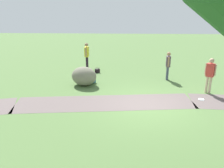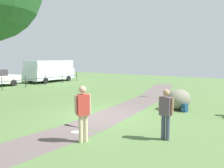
{
  "view_description": "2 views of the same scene",
  "coord_description": "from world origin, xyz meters",
  "views": [
    {
      "loc": [
        1.29,
        9.55,
        4.36
      ],
      "look_at": [
        1.63,
        0.33,
        1.1
      ],
      "focal_mm": 37.81,
      "sensor_mm": 36.0,
      "label": 1
    },
    {
      "loc": [
        -8.54,
        -6.37,
        2.63
      ],
      "look_at": [
        2.0,
        0.73,
        1.21
      ],
      "focal_mm": 38.1,
      "sensor_mm": 36.0,
      "label": 2
    }
  ],
  "objects": [
    {
      "name": "lawn_boulder",
      "position": [
        3.25,
        -2.52,
        0.51
      ],
      "size": [
        1.65,
        1.47,
        1.03
      ],
      "color": "slate",
      "rests_on": "ground"
    },
    {
      "name": "footpath_segment_mid",
      "position": [
        1.97,
        -0.2,
        0.0
      ],
      "size": [
        8.14,
        2.56,
        0.01
      ],
      "color": "#605351",
      "rests_on": "ground"
    },
    {
      "name": "frisbee_on_grass",
      "position": [
        -2.51,
        -0.73,
        0.01
      ],
      "size": [
        0.28,
        0.28,
        0.02
      ],
      "color": "white",
      "rests_on": "ground"
    },
    {
      "name": "passerby_on_path",
      "position": [
        -1.44,
        -3.65,
        0.94
      ],
      "size": [
        0.28,
        0.52,
        1.64
      ],
      "color": "#40455B",
      "rests_on": "ground"
    },
    {
      "name": "backpack_by_boulder",
      "position": [
        2.84,
        -2.95,
        0.19
      ],
      "size": [
        0.35,
        0.34,
        0.4
      ],
      "color": "navy",
      "rests_on": "ground"
    },
    {
      "name": "handbag_on_grass",
      "position": [
        2.76,
        -4.91,
        0.14
      ],
      "size": [
        0.35,
        0.35,
        0.31
      ],
      "color": "black",
      "rests_on": "ground"
    },
    {
      "name": "ground_plane",
      "position": [
        0.0,
        0.0,
        0.0
      ],
      "size": [
        48.0,
        48.0,
        0.0
      ],
      "primitive_type": "plane",
      "color": "#506E3C"
    },
    {
      "name": "woman_with_handbag",
      "position": [
        3.52,
        -5.71,
        1.03
      ],
      "size": [
        0.27,
        0.52,
        1.77
      ],
      "color": "#281A28",
      "rests_on": "ground"
    },
    {
      "name": "man_near_boulder",
      "position": [
        -3.08,
        -1.61,
        1.04
      ],
      "size": [
        0.45,
        0.4,
        1.77
      ],
      "color": "#C8B68F",
      "rests_on": "ground"
    }
  ]
}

